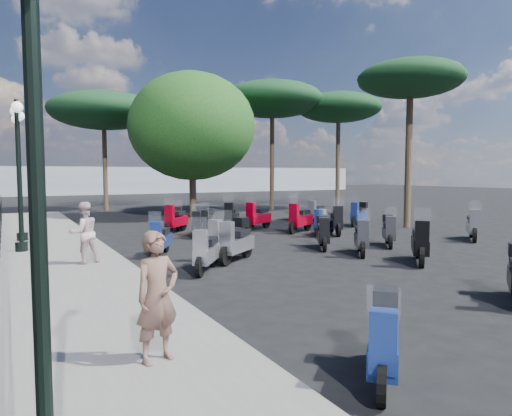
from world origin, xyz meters
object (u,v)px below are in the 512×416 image
scooter_11 (199,224)px  pine_2 (104,111)px  lamp_post_2 (20,166)px  scooter_8 (361,239)px  scooter_2 (206,252)px  scooter_3 (228,239)px  scooter_5 (179,219)px  scooter_32 (258,217)px  scooter_20 (389,231)px  scooter_31 (207,222)px  scooter_29 (317,213)px  pine_0 (272,100)px  scooter_15 (323,233)px  broadleaf_tree (192,127)px  woman (157,296)px  scooter_9 (236,243)px  lamp_post_1 (18,165)px  scooter_14 (420,244)px  scooter_21 (335,222)px  scooter_1 (384,341)px  lamp_post_0 (36,181)px  scooter_22 (300,219)px  scooter_27 (473,226)px  scooter_17 (232,218)px  pine_3 (410,80)px  pedestrian_far (84,233)px  scooter_23 (294,210)px  scooter_16 (323,224)px  scooter_4 (160,240)px  scooter_10 (176,220)px  pine_1 (339,108)px

scooter_11 → pine_2: bearing=-55.0°
lamp_post_2 → scooter_8: lamp_post_2 is taller
scooter_2 → scooter_3: bearing=-93.2°
scooter_5 → scooter_32: (2.72, -1.77, 0.08)m
scooter_20 → scooter_31: size_ratio=0.95×
scooter_29 → pine_0: (2.15, 7.61, 6.38)m
scooter_15 → broadleaf_tree: 12.12m
woman → scooter_9: 6.68m
lamp_post_1 → scooter_2: size_ratio=2.98×
lamp_post_1 → scooter_15: (8.11, -3.00, -2.04)m
scooter_14 → scooter_29: bearing=-65.4°
scooter_8 → scooter_2: bearing=37.6°
scooter_21 → scooter_1: bearing=80.8°
lamp_post_0 → pine_0: (14.58, 21.65, 4.59)m
scooter_8 → scooter_20: size_ratio=1.04×
broadleaf_tree → pine_2: broadleaf_tree is taller
scooter_22 → scooter_27: 6.13m
scooter_14 → scooter_17: bearing=-36.6°
scooter_3 → pine_0: (9.47, 13.48, 6.33)m
pine_0 → pine_2: pine_0 is taller
woman → pine_3: 16.98m
pedestrian_far → scooter_3: size_ratio=0.93×
pine_0 → pine_2: size_ratio=1.10×
scooter_23 → scooter_1: bearing=92.6°
scooter_2 → pine_2: size_ratio=0.19×
pedestrian_far → scooter_16: bearing=179.7°
scooter_5 → scooter_14: scooter_14 is taller
scooter_4 → scooter_17: scooter_17 is taller
scooter_9 → scooter_10: 6.30m
scooter_21 → scooter_29: scooter_21 is taller
scooter_29 → scooter_31: bearing=72.1°
scooter_20 → pine_0: size_ratio=0.17×
scooter_20 → scooter_29: (2.01, 6.54, -0.01)m
scooter_32 → pine_2: 14.60m
scooter_16 → scooter_21: size_ratio=0.84×
scooter_16 → pine_1: pine_1 is taller
scooter_21 → pine_0: (3.93, 11.17, 6.36)m
pine_0 → scooter_3: bearing=-125.1°
scooter_4 → broadleaf_tree: 12.05m
scooter_11 → pine_1: bearing=-115.6°
lamp_post_0 → pine_0: 26.50m
scooter_29 → lamp_post_1: bearing=73.4°
scooter_9 → scooter_23: bearing=-78.9°
scooter_17 → scooter_29: (4.58, 0.45, -0.04)m
scooter_16 → scooter_22: scooter_22 is taller
scooter_23 → scooter_9: bearing=81.2°
scooter_21 → scooter_2: bearing=55.8°
woman → pine_3: pine_3 is taller
woman → scooter_2: 5.41m
scooter_15 → scooter_31: (-1.87, 4.63, -0.01)m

